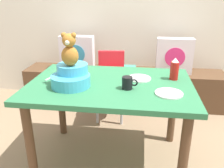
{
  "coord_description": "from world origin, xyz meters",
  "views": [
    {
      "loc": [
        0.25,
        -1.76,
        1.42
      ],
      "look_at": [
        0.0,
        0.1,
        0.69
      ],
      "focal_mm": 37.96,
      "sensor_mm": 36.0,
      "label": 1
    }
  ],
  "objects": [
    {
      "name": "dining_table",
      "position": [
        0.0,
        0.0,
        0.64
      ],
      "size": [
        1.31,
        0.9,
        0.74
      ],
      "color": "#2D7247",
      "rests_on": "ground_plane"
    },
    {
      "name": "coffee_mug",
      "position": [
        0.15,
        -0.11,
        0.79
      ],
      "size": [
        0.12,
        0.08,
        0.09
      ],
      "color": "black",
      "rests_on": "dining_table"
    },
    {
      "name": "teddy_bear",
      "position": [
        -0.29,
        -0.1,
        1.02
      ],
      "size": [
        0.13,
        0.12,
        0.25
      ],
      "color": "#A76A28",
      "rests_on": "infant_seat_teal"
    },
    {
      "name": "dinner_plate_far",
      "position": [
        0.45,
        -0.17,
        0.75
      ],
      "size": [
        0.2,
        0.2,
        0.01
      ],
      "primitive_type": "cylinder",
      "color": "white",
      "rests_on": "dining_table"
    },
    {
      "name": "dinner_plate_near",
      "position": [
        0.23,
        0.12,
        0.75
      ],
      "size": [
        0.2,
        0.2,
        0.01
      ],
      "primitive_type": "cylinder",
      "color": "white",
      "rests_on": "dining_table"
    },
    {
      "name": "infant_seat_teal",
      "position": [
        -0.29,
        -0.1,
        0.81
      ],
      "size": [
        0.3,
        0.33,
        0.16
      ],
      "color": "#3FA4CA",
      "rests_on": "dining_table"
    },
    {
      "name": "book_stack",
      "position": [
        0.06,
        1.2,
        0.49
      ],
      "size": [
        0.2,
        0.14,
        0.06
      ],
      "primitive_type": "cube",
      "color": "teal",
      "rests_on": "window_bench"
    },
    {
      "name": "window_bench",
      "position": [
        0.0,
        1.2,
        0.23
      ],
      "size": [
        2.6,
        0.44,
        0.46
      ],
      "primitive_type": "cube",
      "color": "brown",
      "rests_on": "ground_plane"
    },
    {
      "name": "highchair",
      "position": [
        -0.1,
        0.76,
        0.52
      ],
      "size": [
        0.35,
        0.47,
        0.79
      ],
      "color": "red",
      "rests_on": "ground_plane"
    },
    {
      "name": "ketchup_bottle",
      "position": [
        0.51,
        0.15,
        0.83
      ],
      "size": [
        0.07,
        0.07,
        0.18
      ],
      "color": "red",
      "rests_on": "dining_table"
    },
    {
      "name": "ground_plane",
      "position": [
        0.0,
        0.0,
        0.0
      ],
      "size": [
        8.0,
        8.0,
        0.0
      ],
      "primitive_type": "plane",
      "color": "#8C7256"
    },
    {
      "name": "pillow_floral_right",
      "position": [
        0.64,
        1.18,
        0.68
      ],
      "size": [
        0.44,
        0.15,
        0.44
      ],
      "color": "silver",
      "rests_on": "window_bench"
    },
    {
      "name": "pillow_floral_left",
      "position": [
        -0.6,
        1.18,
        0.68
      ],
      "size": [
        0.44,
        0.15,
        0.44
      ],
      "color": "silver",
      "rests_on": "window_bench"
    },
    {
      "name": "back_wall",
      "position": [
        0.0,
        1.47,
        1.3
      ],
      "size": [
        4.4,
        0.1,
        2.6
      ],
      "primitive_type": "cube",
      "color": "silver",
      "rests_on": "ground_plane"
    },
    {
      "name": "table_fork",
      "position": [
        -0.51,
        0.06,
        0.74
      ],
      "size": [
        0.07,
        0.17,
        0.01
      ],
      "primitive_type": "cube",
      "rotation": [
        0.0,
        0.0,
        2.84
      ],
      "color": "silver",
      "rests_on": "dining_table"
    }
  ]
}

